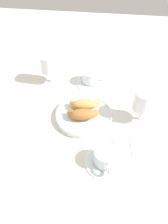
% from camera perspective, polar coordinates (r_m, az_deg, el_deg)
% --- Properties ---
extents(ground_plane, '(2.20, 2.20, 0.00)m').
position_cam_1_polar(ground_plane, '(0.86, -0.13, -1.89)').
color(ground_plane, silver).
extents(pastry_plate, '(0.23, 0.23, 0.02)m').
position_cam_1_polar(pastry_plate, '(0.86, -0.00, -0.82)').
color(pastry_plate, silver).
rests_on(pastry_plate, ground_plane).
extents(croissant_large, '(0.14, 0.08, 0.04)m').
position_cam_1_polar(croissant_large, '(0.82, -0.23, -0.57)').
color(croissant_large, '#AD6B33').
rests_on(croissant_large, pastry_plate).
extents(croissant_small, '(0.14, 0.08, 0.04)m').
position_cam_1_polar(croissant_small, '(0.86, 0.21, 2.03)').
color(croissant_small, '#D6994C').
rests_on(croissant_small, pastry_plate).
extents(coffee_cup_near, '(0.14, 0.14, 0.06)m').
position_cam_1_polar(coffee_cup_near, '(0.72, 5.65, -11.97)').
color(coffee_cup_near, silver).
rests_on(coffee_cup_near, ground_plane).
extents(coffee_cup_far, '(0.14, 0.14, 0.06)m').
position_cam_1_polar(coffee_cup_far, '(1.03, 1.77, 8.91)').
color(coffee_cup_far, silver).
rests_on(coffee_cup_far, ground_plane).
extents(juice_glass_left, '(0.08, 0.08, 0.14)m').
position_cam_1_polar(juice_glass_left, '(1.00, -9.20, 12.20)').
color(juice_glass_left, white).
rests_on(juice_glass_left, ground_plane).
extents(juice_glass_right, '(0.08, 0.08, 0.14)m').
position_cam_1_polar(juice_glass_right, '(0.83, 15.44, 2.68)').
color(juice_glass_right, white).
rests_on(juice_glass_right, ground_plane).
extents(sugar_packet, '(0.06, 0.06, 0.01)m').
position_cam_1_polar(sugar_packet, '(0.81, 8.93, -6.64)').
color(sugar_packet, white).
rests_on(sugar_packet, ground_plane).
extents(folded_napkin, '(0.12, 0.12, 0.01)m').
position_cam_1_polar(folded_napkin, '(0.81, 16.13, -8.54)').
color(folded_napkin, silver).
rests_on(folded_napkin, ground_plane).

